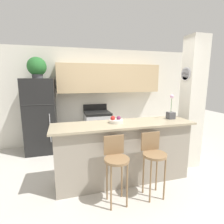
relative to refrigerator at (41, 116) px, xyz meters
The scene contains 12 objects.
ground_plane 2.46m from the refrigerator, 49.26° to the right, with size 14.00×14.00×0.00m, color beige.
wall_back 1.75m from the refrigerator, 11.18° to the left, with size 5.60×0.38×2.55m.
pillar_right 3.38m from the refrigerator, 27.41° to the right, with size 0.38×0.32×2.55m.
counter_bar 2.33m from the refrigerator, 49.26° to the right, with size 2.37×0.62×1.03m.
refrigerator is the anchor object (origin of this frame).
stove_range 1.45m from the refrigerator, ahead, with size 0.65×0.66×1.07m.
bar_stool_left 2.56m from the refrigerator, 61.65° to the right, with size 0.35×0.35×0.97m.
bar_stool_right 2.88m from the refrigerator, 51.45° to the right, with size 0.35×0.35×0.97m.
potted_plant_on_fridge 1.14m from the refrigerator, 117.19° to the left, with size 0.43×0.43×0.48m.
orchid_vase 2.96m from the refrigerator, 34.49° to the right, with size 0.13×0.13×0.45m.
fruit_bowl 2.18m from the refrigerator, 50.67° to the right, with size 0.24×0.24×0.12m.
trash_bin 0.93m from the refrigerator, 22.96° to the right, with size 0.28×0.28×0.38m.
Camera 1 is at (-0.95, -2.66, 1.75)m, focal length 28.00 mm.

